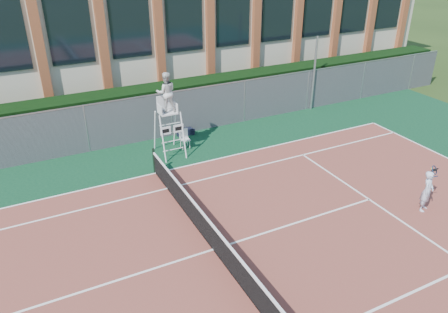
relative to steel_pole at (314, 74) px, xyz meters
name	(u,v)px	position (x,y,z in m)	size (l,w,h in m)	color
ground	(213,250)	(-10.27, -8.70, -2.03)	(120.00, 120.00, 0.00)	#233814
apron	(200,233)	(-10.27, -7.70, -2.03)	(36.00, 20.00, 0.01)	#0B331E
tennis_court	(213,250)	(-10.27, -8.70, -2.01)	(23.77, 10.97, 0.02)	brown
tennis_net	(213,236)	(-10.27, -8.70, -1.50)	(0.10, 11.30, 1.10)	black
fence	(131,122)	(-10.27, 0.10, -0.93)	(40.00, 0.06, 2.20)	#595E60
hedge	(124,113)	(-10.27, 1.30, -0.93)	(40.00, 1.40, 2.20)	black
building	(83,22)	(-10.27, 9.25, 2.11)	(45.00, 10.60, 8.22)	beige
steel_pole	(314,74)	(0.00, 0.00, 0.00)	(0.12, 0.12, 4.06)	#9EA0A5
umpire_chair	(166,95)	(-9.07, -1.65, 0.72)	(1.05, 1.62, 3.76)	white
plastic_chair	(184,137)	(-8.25, -1.41, -1.51)	(0.43, 0.43, 0.88)	silver
sports_bag_near	(185,132)	(-7.73, -0.17, -1.86)	(0.76, 0.31, 0.33)	black
sports_bag_far	(189,132)	(-7.51, -0.10, -1.90)	(0.60, 0.26, 0.24)	black
tennis_player	(427,191)	(-2.62, -10.06, -1.23)	(0.93, 0.70, 1.56)	silver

